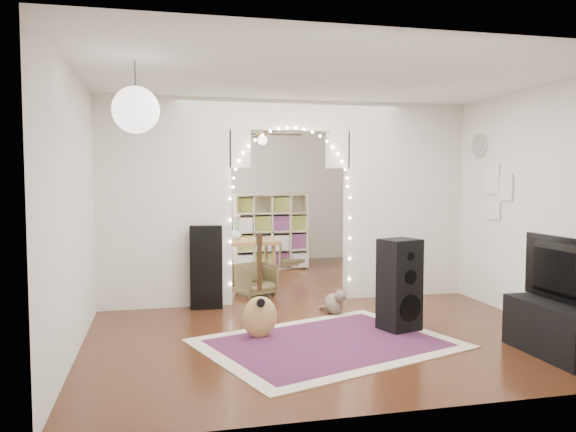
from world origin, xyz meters
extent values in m
plane|color=black|center=(0.00, 0.00, 0.00)|extent=(7.50, 7.50, 0.00)
cube|color=white|center=(0.00, 0.00, 2.70)|extent=(5.00, 7.50, 0.02)
cube|color=silver|center=(0.00, 3.75, 1.35)|extent=(5.00, 0.02, 2.70)
cube|color=silver|center=(0.00, -3.75, 1.35)|extent=(5.00, 0.02, 2.70)
cube|color=silver|center=(-2.50, 0.00, 1.35)|extent=(0.02, 7.50, 2.70)
cube|color=silver|center=(2.50, 0.00, 1.35)|extent=(0.02, 7.50, 2.70)
cube|color=silver|center=(-1.65, 0.00, 1.35)|extent=(1.70, 0.20, 2.70)
cube|color=silver|center=(1.65, 0.00, 1.35)|extent=(1.70, 0.20, 2.70)
cube|color=silver|center=(0.00, 0.00, 2.50)|extent=(1.60, 0.20, 0.40)
cube|color=white|center=(-2.47, 1.80, 1.50)|extent=(0.04, 1.20, 1.40)
cylinder|color=white|center=(2.48, -0.60, 2.10)|extent=(0.03, 0.31, 0.31)
sphere|color=white|center=(-1.90, -2.40, 2.25)|extent=(0.40, 0.40, 0.40)
cube|color=maroon|center=(-0.08, -2.06, 0.01)|extent=(2.87, 2.50, 0.02)
cube|color=black|center=(-1.15, -0.25, 0.54)|extent=(0.42, 0.18, 1.07)
ellipsoid|color=#B48848|center=(-0.71, -1.70, 0.39)|extent=(0.39, 0.24, 0.44)
cube|color=#301E0D|center=(-0.71, -1.70, 0.76)|extent=(0.05, 0.04, 0.51)
cube|color=#301E0D|center=(-0.71, -1.70, 1.03)|extent=(0.06, 0.04, 0.11)
ellipsoid|color=brown|center=(0.36, -0.87, 0.12)|extent=(0.31, 0.39, 0.24)
sphere|color=brown|center=(0.40, -1.00, 0.24)|extent=(0.18, 0.18, 0.14)
cone|color=brown|center=(0.36, -1.00, 0.32)|extent=(0.04, 0.04, 0.05)
cone|color=brown|center=(0.43, -1.00, 0.32)|extent=(0.04, 0.04, 0.05)
cylinder|color=brown|center=(0.30, -0.69, 0.04)|extent=(0.10, 0.23, 0.08)
cube|color=black|center=(0.83, -1.75, 0.50)|extent=(0.48, 0.44, 1.01)
cylinder|color=black|center=(0.88, -1.91, 0.28)|extent=(0.28, 0.11, 0.29)
cylinder|color=black|center=(0.88, -1.91, 0.62)|extent=(0.16, 0.07, 0.16)
cylinder|color=black|center=(0.88, -1.91, 0.84)|extent=(0.09, 0.05, 0.09)
cube|color=black|center=(1.88, -2.89, 0.25)|extent=(0.42, 1.01, 0.50)
imported|color=black|center=(1.88, -2.89, 0.81)|extent=(0.16, 1.08, 0.62)
cube|color=#C0B28B|center=(0.27, 2.61, 0.69)|extent=(1.39, 0.61, 1.38)
cube|color=brown|center=(-0.63, 0.81, 0.73)|extent=(1.21, 0.81, 0.05)
cylinder|color=brown|center=(-1.16, 0.49, 0.35)|extent=(0.05, 0.05, 0.70)
cylinder|color=brown|center=(-0.12, 0.48, 0.35)|extent=(0.05, 0.05, 0.70)
cylinder|color=brown|center=(-1.15, 1.13, 0.35)|extent=(0.05, 0.05, 0.70)
cylinder|color=brown|center=(-0.11, 1.12, 0.35)|extent=(0.05, 0.05, 0.70)
imported|color=white|center=(-0.63, 0.81, 0.85)|extent=(0.18, 0.18, 0.19)
imported|color=brown|center=(-0.41, 0.39, 0.23)|extent=(0.64, 0.65, 0.45)
imported|color=brown|center=(0.65, 2.72, 0.27)|extent=(0.60, 0.61, 0.53)
camera|label=1|loc=(-1.72, -7.38, 1.68)|focal=35.00mm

